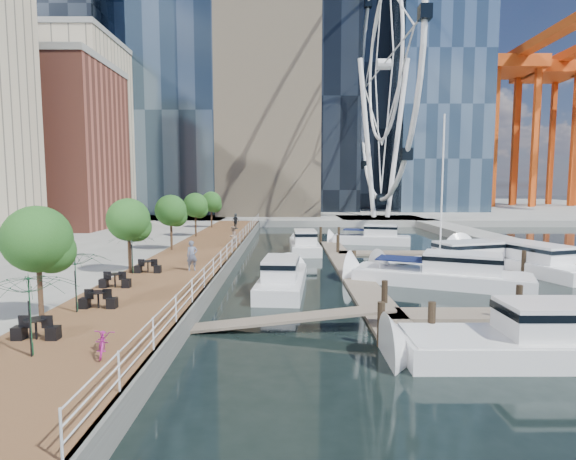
{
  "coord_description": "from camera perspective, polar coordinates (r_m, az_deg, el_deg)",
  "views": [
    {
      "loc": [
        -1.71,
        -23.27,
        6.37
      ],
      "look_at": [
        -1.65,
        10.59,
        3.0
      ],
      "focal_mm": 28.0,
      "sensor_mm": 36.0,
      "label": 1
    }
  ],
  "objects": [
    {
      "name": "ground",
      "position": [
        24.19,
        4.02,
        -9.6
      ],
      "size": [
        520.0,
        520.0,
        0.0
      ],
      "primitive_type": "plane",
      "color": "black",
      "rests_on": "ground"
    },
    {
      "name": "boardwalk",
      "position": [
        39.4,
        -10.78,
        -2.99
      ],
      "size": [
        6.0,
        60.0,
        1.0
      ],
      "primitive_type": "cube",
      "color": "brown",
      "rests_on": "ground"
    },
    {
      "name": "seawall",
      "position": [
        38.96,
        -6.43,
        -3.02
      ],
      "size": [
        0.25,
        60.0,
        1.0
      ],
      "primitive_type": "cube",
      "color": "#595954",
      "rests_on": "ground"
    },
    {
      "name": "land_far",
      "position": [
        125.42,
        0.68,
        3.0
      ],
      "size": [
        200.0,
        114.0,
        1.0
      ],
      "primitive_type": "cube",
      "color": "gray",
      "rests_on": "ground"
    },
    {
      "name": "breakwater",
      "position": [
        48.77,
        26.35,
        -1.82
      ],
      "size": [
        4.0,
        60.0,
        1.0
      ],
      "primitive_type": "cube",
      "color": "gray",
      "rests_on": "ground"
    },
    {
      "name": "pier",
      "position": [
        77.12,
        11.66,
        1.2
      ],
      "size": [
        14.0,
        12.0,
        1.0
      ],
      "primitive_type": "cube",
      "color": "gray",
      "rests_on": "ground"
    },
    {
      "name": "railing",
      "position": [
        38.83,
        -6.59,
        -1.52
      ],
      "size": [
        0.1,
        60.0,
        1.05
      ],
      "primitive_type": null,
      "color": "white",
      "rests_on": "boardwalk"
    },
    {
      "name": "floating_docks",
      "position": [
        35.13,
        15.94,
        -4.17
      ],
      "size": [
        16.0,
        34.0,
        2.6
      ],
      "color": "#6D6051",
      "rests_on": "ground"
    },
    {
      "name": "ferris_wheel",
      "position": [
        79.34,
        12.05,
        19.83
      ],
      "size": [
        5.8,
        45.6,
        47.8
      ],
      "color": "white",
      "rests_on": "ground"
    },
    {
      "name": "port_cranes",
      "position": [
        138.37,
        30.57,
        10.56
      ],
      "size": [
        40.0,
        52.0,
        38.0
      ],
      "color": "#D84C14",
      "rests_on": "ground"
    },
    {
      "name": "street_trees",
      "position": [
        38.57,
        -14.66,
        2.4
      ],
      "size": [
        2.6,
        42.6,
        4.6
      ],
      "color": "#3F2B1C",
      "rests_on": "ground"
    },
    {
      "name": "cafe_tables",
      "position": [
        23.52,
        -21.96,
        -7.01
      ],
      "size": [
        2.5,
        13.7,
        0.74
      ],
      "color": "black",
      "rests_on": "ground"
    },
    {
      "name": "yacht_foreground",
      "position": [
        30.65,
        18.7,
        -6.62
      ],
      "size": [
        12.18,
        7.62,
        2.15
      ],
      "primitive_type": null,
      "rotation": [
        0.0,
        0.0,
        1.17
      ],
      "color": "white",
      "rests_on": "ground"
    },
    {
      "name": "bicycle",
      "position": [
        15.89,
        -22.46,
        -12.83
      ],
      "size": [
        1.17,
        1.79,
        0.89
      ],
      "primitive_type": "imported",
      "rotation": [
        0.0,
        0.0,
        0.38
      ],
      "color": "#971671",
      "rests_on": "boardwalk"
    },
    {
      "name": "pedestrian_near",
      "position": [
        29.01,
        -12.09,
        -3.2
      ],
      "size": [
        0.82,
        0.7,
        1.91
      ],
      "primitive_type": "imported",
      "rotation": [
        0.0,
        0.0,
        0.43
      ],
      "color": "#52596E",
      "rests_on": "boardwalk"
    },
    {
      "name": "pedestrian_mid",
      "position": [
        39.66,
        -7.03,
        -0.81
      ],
      "size": [
        0.98,
        1.09,
        1.83
      ],
      "primitive_type": "imported",
      "rotation": [
        0.0,
        0.0,
        -1.97
      ],
      "color": "gray",
      "rests_on": "boardwalk"
    },
    {
      "name": "pedestrian_far",
      "position": [
        55.75,
        -6.66,
        1.13
      ],
      "size": [
        1.16,
        1.14,
        1.96
      ],
      "primitive_type": "imported",
      "rotation": [
        0.0,
        0.0,
        2.37
      ],
      "color": "#343B42",
      "rests_on": "boardwalk"
    },
    {
      "name": "moored_yachts",
      "position": [
        35.6,
        18.13,
        -4.91
      ],
      "size": [
        23.45,
        36.4,
        11.5
      ],
      "color": "silver",
      "rests_on": "ground"
    },
    {
      "name": "cafe_seating",
      "position": [
        21.61,
        -24.21,
        -5.68
      ],
      "size": [
        4.54,
        16.54,
        2.66
      ],
      "color": "#0F371E",
      "rests_on": "ground"
    }
  ]
}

